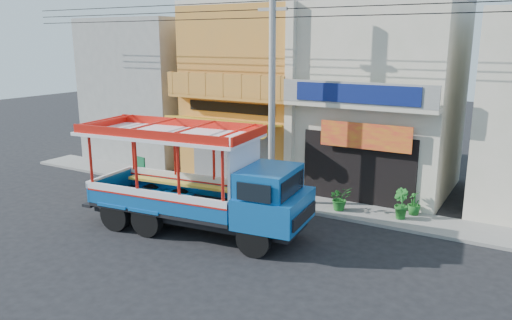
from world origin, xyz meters
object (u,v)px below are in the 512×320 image
Objects in this scene: green_sign at (141,168)px; potted_plant_a at (340,198)px; potted_plant_b at (400,204)px; potted_plant_c at (414,203)px; utility_pole at (276,79)px; songthaew_truck at (210,184)px.

potted_plant_a is at bearing 0.59° from green_sign.
potted_plant_c is (0.35, 0.66, -0.10)m from potted_plant_b.
potted_plant_b is (4.84, 0.69, -4.36)m from utility_pole.
potted_plant_a is 0.84× the size of potted_plant_b.
potted_plant_c is at bearing 42.77° from songthaew_truck.
potted_plant_c is (5.61, 5.19, -1.22)m from songthaew_truck.
utility_pole is 30.16× the size of green_sign.
songthaew_truck reaches higher than potted_plant_b.
potted_plant_b is at bearing 40.71° from songthaew_truck.
utility_pole is at bearing 53.31° from potted_plant_b.
songthaew_truck is at bearing -47.39° from potted_plant_c.
green_sign reaches higher than potted_plant_c.
green_sign is at bearing 177.31° from utility_pole.
songthaew_truck is at bearing 85.85° from potted_plant_b.
potted_plant_a is at bearing 51.20° from potted_plant_b.
potted_plant_b is (12.34, 0.34, 0.16)m from green_sign.
songthaew_truck is at bearing -96.28° from utility_pole.
utility_pole is 8.76m from green_sign.
potted_plant_b is (2.24, 0.24, 0.09)m from potted_plant_a.
potted_plant_c is (2.59, 0.90, -0.02)m from potted_plant_a.
songthaew_truck is at bearing -30.61° from green_sign.
utility_pole reaches higher than songthaew_truck.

